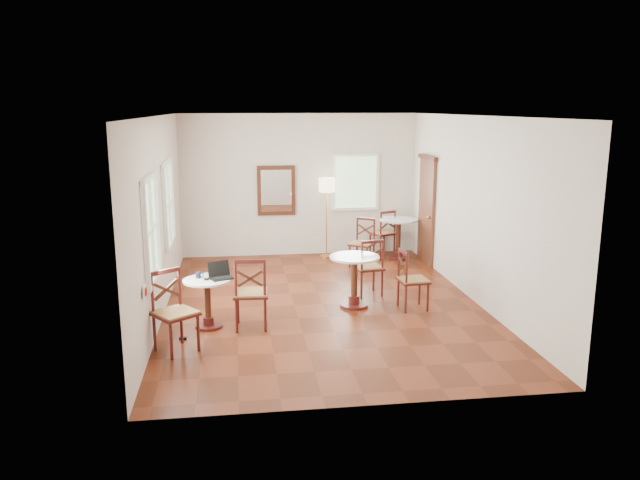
# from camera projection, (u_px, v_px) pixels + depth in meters

# --- Properties ---
(ground) EXTENTS (7.00, 7.00, 0.00)m
(ground) POSITION_uv_depth(u_px,v_px,m) (323.00, 304.00, 9.99)
(ground) COLOR #5F2310
(ground) RESTS_ON ground
(room_shell) EXTENTS (5.02, 7.02, 3.01)m
(room_shell) POSITION_uv_depth(u_px,v_px,m) (316.00, 186.00, 9.84)
(room_shell) COLOR beige
(room_shell) RESTS_ON ground
(cafe_table_near) EXTENTS (0.68, 0.68, 0.72)m
(cafe_table_near) POSITION_uv_depth(u_px,v_px,m) (208.00, 298.00, 8.84)
(cafe_table_near) COLOR #4D1713
(cafe_table_near) RESTS_ON ground
(cafe_table_mid) EXTENTS (0.79, 0.79, 0.83)m
(cafe_table_mid) POSITION_uv_depth(u_px,v_px,m) (354.00, 275.00, 9.76)
(cafe_table_mid) COLOR #4D1713
(cafe_table_mid) RESTS_ON ground
(cafe_table_back) EXTENTS (0.80, 0.80, 0.84)m
(cafe_table_back) POSITION_uv_depth(u_px,v_px,m) (398.00, 234.00, 12.87)
(cafe_table_back) COLOR #4D1713
(cafe_table_back) RESTS_ON ground
(chair_near_a) EXTENTS (0.51, 0.51, 1.07)m
(chair_near_a) POSITION_uv_depth(u_px,v_px,m) (251.00, 293.00, 8.80)
(chair_near_a) COLOR #4D1713
(chair_near_a) RESTS_ON ground
(chair_near_b) EXTENTS (0.69, 0.69, 1.07)m
(chair_near_b) POSITION_uv_depth(u_px,v_px,m) (174.00, 312.00, 7.98)
(chair_near_b) COLOR #4D1713
(chair_near_b) RESTS_ON ground
(chair_mid_a) EXTENTS (0.53, 0.53, 0.99)m
(chair_mid_a) POSITION_uv_depth(u_px,v_px,m) (369.00, 267.00, 10.37)
(chair_mid_a) COLOR #4D1713
(chair_mid_a) RESTS_ON ground
(chair_mid_b) EXTENTS (0.47, 0.47, 0.96)m
(chair_mid_b) POSITION_uv_depth(u_px,v_px,m) (412.00, 280.00, 9.66)
(chair_mid_b) COLOR #4D1713
(chair_mid_b) RESTS_ON ground
(chair_back_a) EXTENTS (0.60, 0.60, 0.98)m
(chair_back_a) POSITION_uv_depth(u_px,v_px,m) (383.00, 233.00, 13.18)
(chair_back_a) COLOR #4D1713
(chair_back_a) RESTS_ON ground
(chair_back_b) EXTENTS (0.62, 0.62, 0.97)m
(chair_back_b) POSITION_uv_depth(u_px,v_px,m) (362.00, 243.00, 12.23)
(chair_back_b) COLOR #4D1713
(chair_back_b) RESTS_ON ground
(floor_lamp) EXTENTS (0.33, 0.33, 1.69)m
(floor_lamp) POSITION_uv_depth(u_px,v_px,m) (327.00, 190.00, 12.80)
(floor_lamp) COLOR #BF8C3F
(floor_lamp) RESTS_ON ground
(laptop) EXTENTS (0.40, 0.37, 0.23)m
(laptop) POSITION_uv_depth(u_px,v_px,m) (220.00, 274.00, 8.84)
(laptop) COLOR black
(laptop) RESTS_ON cafe_table_near
(mouse) EXTENTS (0.09, 0.06, 0.03)m
(mouse) POSITION_uv_depth(u_px,v_px,m) (206.00, 279.00, 8.75)
(mouse) COLOR black
(mouse) RESTS_ON cafe_table_near
(navy_mug) EXTENTS (0.11, 0.08, 0.09)m
(navy_mug) POSITION_uv_depth(u_px,v_px,m) (198.00, 275.00, 8.84)
(navy_mug) COLOR black
(navy_mug) RESTS_ON cafe_table_near
(water_glass) EXTENTS (0.07, 0.07, 0.11)m
(water_glass) POSITION_uv_depth(u_px,v_px,m) (206.00, 277.00, 8.72)
(water_glass) COLOR white
(water_glass) RESTS_ON cafe_table_near
(power_adapter) EXTENTS (0.10, 0.06, 0.04)m
(power_adapter) POSITION_uv_depth(u_px,v_px,m) (183.00, 338.00, 8.46)
(power_adapter) COLOR black
(power_adapter) RESTS_ON ground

